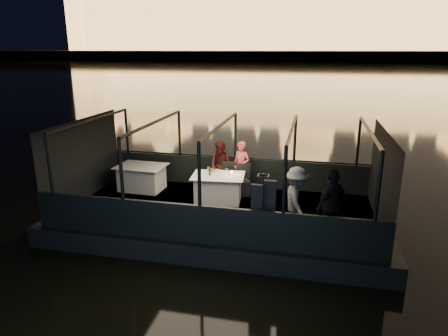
% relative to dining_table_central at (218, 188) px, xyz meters
% --- Properties ---
extents(river_water, '(500.00, 500.00, 0.00)m').
position_rel_dining_table_central_xyz_m(river_water, '(0.21, 79.41, -0.89)').
color(river_water, black).
rests_on(river_water, ground).
extents(boat_hull, '(8.60, 4.40, 1.00)m').
position_rel_dining_table_central_xyz_m(boat_hull, '(0.21, -0.59, -0.89)').
color(boat_hull, black).
rests_on(boat_hull, river_water).
extents(boat_deck, '(8.00, 4.00, 0.04)m').
position_rel_dining_table_central_xyz_m(boat_deck, '(0.21, -0.59, -0.41)').
color(boat_deck, black).
rests_on(boat_deck, boat_hull).
extents(gunwale_port, '(8.00, 0.08, 0.90)m').
position_rel_dining_table_central_xyz_m(gunwale_port, '(0.21, 1.41, 0.06)').
color(gunwale_port, black).
rests_on(gunwale_port, boat_deck).
extents(gunwale_starboard, '(8.00, 0.08, 0.90)m').
position_rel_dining_table_central_xyz_m(gunwale_starboard, '(0.21, -2.59, 0.06)').
color(gunwale_starboard, black).
rests_on(gunwale_starboard, boat_deck).
extents(cabin_glass_port, '(8.00, 0.02, 1.40)m').
position_rel_dining_table_central_xyz_m(cabin_glass_port, '(0.21, 1.41, 1.21)').
color(cabin_glass_port, '#99B2B2').
rests_on(cabin_glass_port, gunwale_port).
extents(cabin_glass_starboard, '(8.00, 0.02, 1.40)m').
position_rel_dining_table_central_xyz_m(cabin_glass_starboard, '(0.21, -2.59, 1.21)').
color(cabin_glass_starboard, '#99B2B2').
rests_on(cabin_glass_starboard, gunwale_starboard).
extents(cabin_roof_glass, '(8.00, 4.00, 0.02)m').
position_rel_dining_table_central_xyz_m(cabin_roof_glass, '(0.21, -0.59, 1.91)').
color(cabin_roof_glass, '#99B2B2').
rests_on(cabin_roof_glass, boat_deck).
extents(end_wall_fore, '(0.02, 4.00, 2.30)m').
position_rel_dining_table_central_xyz_m(end_wall_fore, '(-3.79, -0.59, 0.76)').
color(end_wall_fore, black).
rests_on(end_wall_fore, boat_deck).
extents(end_wall_aft, '(0.02, 4.00, 2.30)m').
position_rel_dining_table_central_xyz_m(end_wall_aft, '(4.21, -0.59, 0.76)').
color(end_wall_aft, black).
rests_on(end_wall_aft, boat_deck).
extents(canopy_ribs, '(8.00, 4.00, 2.30)m').
position_rel_dining_table_central_xyz_m(canopy_ribs, '(0.21, -0.59, 0.76)').
color(canopy_ribs, black).
rests_on(canopy_ribs, boat_deck).
extents(embankment, '(400.00, 140.00, 6.00)m').
position_rel_dining_table_central_xyz_m(embankment, '(0.21, 209.41, 0.11)').
color(embankment, '#423D33').
rests_on(embankment, ground).
extents(dining_table_central, '(1.55, 1.19, 0.77)m').
position_rel_dining_table_central_xyz_m(dining_table_central, '(0.00, 0.00, 0.00)').
color(dining_table_central, silver).
rests_on(dining_table_central, boat_deck).
extents(dining_table_aft, '(1.50, 1.11, 0.77)m').
position_rel_dining_table_central_xyz_m(dining_table_aft, '(-2.50, 0.42, 0.00)').
color(dining_table_aft, white).
rests_on(dining_table_aft, boat_deck).
extents(chair_port_left, '(0.46, 0.46, 0.90)m').
position_rel_dining_table_central_xyz_m(chair_port_left, '(0.10, 0.76, 0.06)').
color(chair_port_left, black).
rests_on(chair_port_left, boat_deck).
extents(chair_port_right, '(0.56, 0.56, 0.91)m').
position_rel_dining_table_central_xyz_m(chair_port_right, '(0.57, 0.63, 0.06)').
color(chair_port_right, black).
rests_on(chair_port_right, boat_deck).
extents(coat_stand, '(0.55, 0.50, 1.64)m').
position_rel_dining_table_central_xyz_m(coat_stand, '(1.54, -2.34, 0.51)').
color(coat_stand, black).
rests_on(coat_stand, boat_deck).
extents(person_woman_coral, '(0.65, 0.56, 1.54)m').
position_rel_dining_table_central_xyz_m(person_woman_coral, '(0.48, 0.99, 0.36)').
color(person_woman_coral, '#D1584C').
rests_on(person_woman_coral, boat_deck).
extents(person_man_maroon, '(0.88, 0.79, 1.51)m').
position_rel_dining_table_central_xyz_m(person_man_maroon, '(-0.15, 0.99, 0.36)').
color(person_man_maroon, '#3A1210').
rests_on(person_man_maroon, boat_deck).
extents(passenger_stripe, '(0.83, 1.14, 1.59)m').
position_rel_dining_table_central_xyz_m(passenger_stripe, '(2.23, -1.52, 0.47)').
color(passenger_stripe, silver).
rests_on(passenger_stripe, boat_deck).
extents(passenger_dark, '(0.96, 1.05, 1.71)m').
position_rel_dining_table_central_xyz_m(passenger_dark, '(3.01, -1.86, 0.47)').
color(passenger_dark, black).
rests_on(passenger_dark, boat_deck).
extents(wine_bottle, '(0.07, 0.07, 0.27)m').
position_rel_dining_table_central_xyz_m(wine_bottle, '(-0.23, -0.05, 0.53)').
color(wine_bottle, '#123418').
rests_on(wine_bottle, dining_table_central).
extents(bread_basket, '(0.23, 0.23, 0.07)m').
position_rel_dining_table_central_xyz_m(bread_basket, '(-0.28, 0.31, 0.42)').
color(bread_basket, brown).
rests_on(bread_basket, dining_table_central).
extents(amber_candle, '(0.07, 0.07, 0.08)m').
position_rel_dining_table_central_xyz_m(amber_candle, '(0.36, 0.17, 0.42)').
color(amber_candle, orange).
rests_on(amber_candle, dining_table_central).
extents(plate_near, '(0.28, 0.28, 0.01)m').
position_rel_dining_table_central_xyz_m(plate_near, '(0.55, 0.11, 0.39)').
color(plate_near, white).
rests_on(plate_near, dining_table_central).
extents(plate_far, '(0.34, 0.34, 0.02)m').
position_rel_dining_table_central_xyz_m(plate_far, '(-0.14, 0.42, 0.39)').
color(plate_far, silver).
rests_on(plate_far, dining_table_central).
extents(wine_glass_white, '(0.08, 0.08, 0.21)m').
position_rel_dining_table_central_xyz_m(wine_glass_white, '(-0.28, 0.02, 0.48)').
color(wine_glass_white, white).
rests_on(wine_glass_white, dining_table_central).
extents(wine_glass_red, '(0.08, 0.08, 0.18)m').
position_rel_dining_table_central_xyz_m(wine_glass_red, '(0.41, 0.41, 0.48)').
color(wine_glass_red, silver).
rests_on(wine_glass_red, dining_table_central).
extents(wine_glass_empty, '(0.08, 0.08, 0.19)m').
position_rel_dining_table_central_xyz_m(wine_glass_empty, '(0.22, 0.08, 0.48)').
color(wine_glass_empty, white).
rests_on(wine_glass_empty, dining_table_central).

